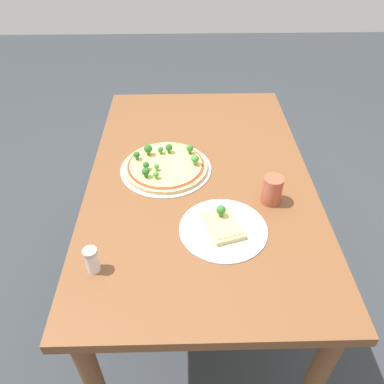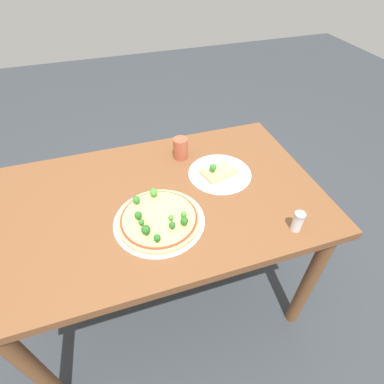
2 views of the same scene
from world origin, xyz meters
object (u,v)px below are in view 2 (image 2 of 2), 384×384
at_px(dining_table, 162,214).
at_px(drinking_cup, 181,148).
at_px(pizza_tray_whole, 159,219).
at_px(condiment_shaker, 298,221).
at_px(pizza_tray_slice, 219,172).

bearing_deg(dining_table, drinking_cup, -123.85).
relative_size(pizza_tray_whole, condiment_shaker, 4.19).
bearing_deg(drinking_cup, pizza_tray_slice, 125.93).
relative_size(dining_table, condiment_shaker, 16.11).
height_order(dining_table, drinking_cup, drinking_cup).
bearing_deg(pizza_tray_whole, dining_table, -104.98).
distance_m(pizza_tray_slice, drinking_cup, 0.21).
height_order(drinking_cup, condiment_shaker, drinking_cup).
relative_size(dining_table, drinking_cup, 13.15).
xyz_separation_m(pizza_tray_slice, drinking_cup, (0.12, -0.17, 0.04)).
distance_m(dining_table, pizza_tray_slice, 0.31).
height_order(pizza_tray_slice, condiment_shaker, condiment_shaker).
relative_size(pizza_tray_whole, drinking_cup, 3.42).
distance_m(drinking_cup, condiment_shaker, 0.61).
bearing_deg(pizza_tray_slice, drinking_cup, -54.07).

